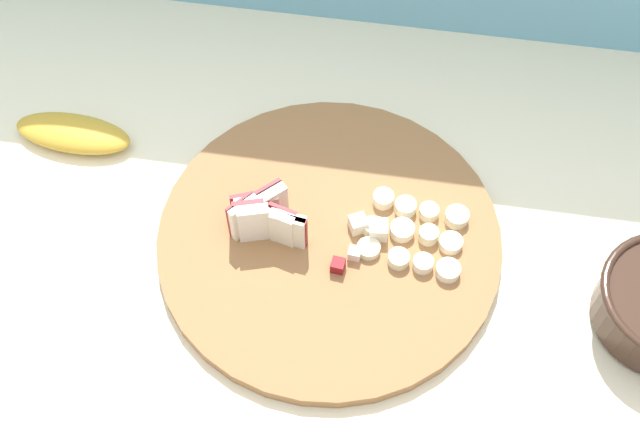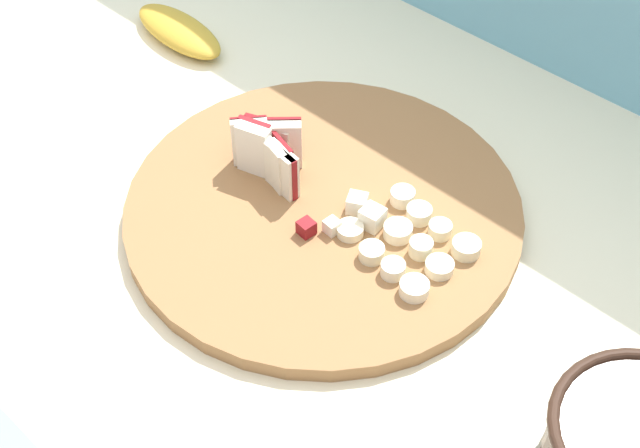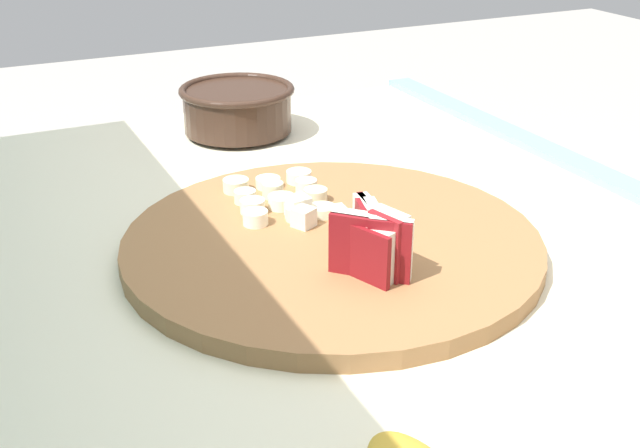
{
  "view_description": "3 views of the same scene",
  "coord_description": "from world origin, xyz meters",
  "px_view_note": "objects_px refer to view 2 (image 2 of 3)",
  "views": [
    {
      "loc": [
        0.15,
        -0.47,
        1.78
      ],
      "look_at": [
        0.08,
        0.0,
        0.99
      ],
      "focal_mm": 46.19,
      "sensor_mm": 36.0,
      "label": 1
    },
    {
      "loc": [
        0.51,
        -0.44,
        1.58
      ],
      "look_at": [
        0.1,
        -0.01,
        0.95
      ],
      "focal_mm": 48.93,
      "sensor_mm": 36.0,
      "label": 2
    },
    {
      "loc": [
        -0.54,
        0.33,
        1.29
      ],
      "look_at": [
        0.09,
        0.02,
        0.96
      ],
      "focal_mm": 45.27,
      "sensor_mm": 36.0,
      "label": 3
    }
  ],
  "objects_px": {
    "apple_wedge_fan": "(269,150)",
    "apple_dice_pile": "(356,216)",
    "banana_peel": "(179,31)",
    "cutting_board": "(323,209)",
    "banana_slice_rows": "(409,240)"
  },
  "relations": [
    {
      "from": "banana_peel",
      "to": "cutting_board",
      "type": "bearing_deg",
      "value": -16.61
    },
    {
      "from": "banana_slice_rows",
      "to": "banana_peel",
      "type": "height_order",
      "value": "banana_slice_rows"
    },
    {
      "from": "banana_slice_rows",
      "to": "banana_peel",
      "type": "relative_size",
      "value": 0.82
    },
    {
      "from": "cutting_board",
      "to": "banana_peel",
      "type": "bearing_deg",
      "value": 163.39
    },
    {
      "from": "banana_slice_rows",
      "to": "apple_wedge_fan",
      "type": "bearing_deg",
      "value": -174.78
    },
    {
      "from": "apple_dice_pile",
      "to": "banana_slice_rows",
      "type": "bearing_deg",
      "value": 11.61
    },
    {
      "from": "apple_dice_pile",
      "to": "banana_slice_rows",
      "type": "xyz_separation_m",
      "value": [
        0.06,
        0.01,
        -0.0
      ]
    },
    {
      "from": "banana_peel",
      "to": "banana_slice_rows",
      "type": "bearing_deg",
      "value": -11.26
    },
    {
      "from": "apple_wedge_fan",
      "to": "apple_dice_pile",
      "type": "xyz_separation_m",
      "value": [
        0.12,
        0.0,
        -0.02
      ]
    },
    {
      "from": "apple_wedge_fan",
      "to": "banana_slice_rows",
      "type": "xyz_separation_m",
      "value": [
        0.17,
        0.02,
        -0.02
      ]
    },
    {
      "from": "apple_wedge_fan",
      "to": "apple_dice_pile",
      "type": "distance_m",
      "value": 0.12
    },
    {
      "from": "apple_wedge_fan",
      "to": "cutting_board",
      "type": "bearing_deg",
      "value": 1.05
    },
    {
      "from": "apple_dice_pile",
      "to": "cutting_board",
      "type": "bearing_deg",
      "value": -176.27
    },
    {
      "from": "cutting_board",
      "to": "apple_wedge_fan",
      "type": "relative_size",
      "value": 4.32
    },
    {
      "from": "apple_dice_pile",
      "to": "banana_slice_rows",
      "type": "distance_m",
      "value": 0.06
    }
  ]
}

